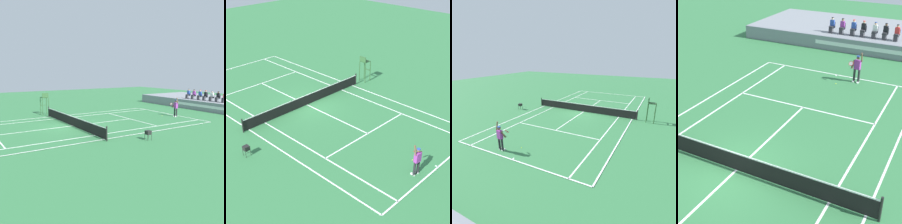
% 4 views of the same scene
% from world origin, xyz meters
% --- Properties ---
extents(ground_plane, '(80.00, 80.00, 0.00)m').
position_xyz_m(ground_plane, '(0.00, 0.00, 0.00)').
color(ground_plane, '#337542').
extents(court, '(11.08, 23.88, 0.03)m').
position_xyz_m(court, '(0.00, 0.00, 0.01)').
color(court, '#337542').
rests_on(court, ground).
extents(net, '(11.98, 0.10, 1.07)m').
position_xyz_m(net, '(0.00, 0.00, 0.52)').
color(net, black).
rests_on(net, ground).
extents(tennis_player, '(0.80, 0.62, 2.08)m').
position_xyz_m(tennis_player, '(1.53, 11.27, 0.99)').
color(tennis_player, '#232328').
rests_on(tennis_player, ground).
extents(tennis_ball, '(0.07, 0.07, 0.07)m').
position_xyz_m(tennis_ball, '(0.48, 10.39, 0.03)').
color(tennis_ball, '#D1E533').
rests_on(tennis_ball, ground).
extents(umpire_chair, '(0.77, 0.77, 2.44)m').
position_xyz_m(umpire_chair, '(-7.13, 0.00, 1.56)').
color(umpire_chair, '#2D562D').
rests_on(umpire_chair, ground).
extents(ball_hopper, '(0.36, 0.36, 0.70)m').
position_xyz_m(ball_hopper, '(7.31, 2.61, 0.57)').
color(ball_hopper, black).
rests_on(ball_hopper, ground).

